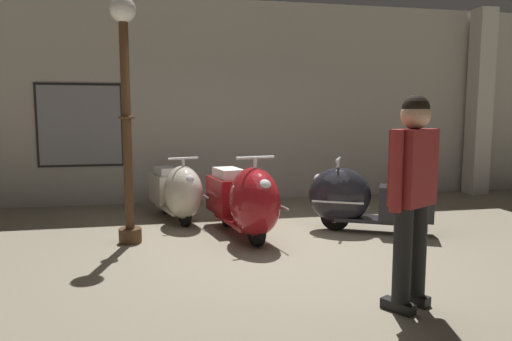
{
  "coord_description": "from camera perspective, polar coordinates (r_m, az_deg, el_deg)",
  "views": [
    {
      "loc": [
        -1.41,
        -5.18,
        1.59
      ],
      "look_at": [
        -0.09,
        1.28,
        0.8
      ],
      "focal_mm": 32.83,
      "sensor_mm": 36.0,
      "label": 1
    }
  ],
  "objects": [
    {
      "name": "visitor_0",
      "position": [
        3.95,
        18.53,
        -1.95
      ],
      "size": [
        0.52,
        0.41,
        1.74
      ],
      "rotation": [
        0.0,
        0.0,
        2.1
      ],
      "color": "black",
      "rests_on": "ground"
    },
    {
      "name": "scooter_1",
      "position": [
        5.97,
        -1.28,
        -3.66
      ],
      "size": [
        0.84,
        1.85,
        1.09
      ],
      "rotation": [
        0.0,
        0.0,
        -1.38
      ],
      "color": "black",
      "rests_on": "ground"
    },
    {
      "name": "lamppost",
      "position": [
        5.9,
        -15.57,
        7.86
      ],
      "size": [
        0.31,
        0.31,
        2.97
      ],
      "color": "#472D19",
      "rests_on": "ground"
    },
    {
      "name": "ground_plane",
      "position": [
        5.6,
        3.58,
        -9.65
      ],
      "size": [
        60.0,
        60.0,
        0.0
      ],
      "primitive_type": "plane",
      "color": "gray"
    },
    {
      "name": "showroom_back_wall",
      "position": [
        8.72,
        -1.28,
        8.3
      ],
      "size": [
        18.0,
        0.63,
        3.62
      ],
      "color": "#ADA89E",
      "rests_on": "ground"
    },
    {
      "name": "scooter_2",
      "position": [
        6.48,
        12.46,
        -3.37
      ],
      "size": [
        1.66,
        1.16,
        1.0
      ],
      "rotation": [
        0.0,
        0.0,
        2.66
      ],
      "color": "black",
      "rests_on": "ground"
    },
    {
      "name": "scooter_0",
      "position": [
        7.01,
        -9.52,
        -2.57
      ],
      "size": [
        0.86,
        1.68,
        0.99
      ],
      "rotation": [
        0.0,
        0.0,
        -1.31
      ],
      "color": "black",
      "rests_on": "ground"
    }
  ]
}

